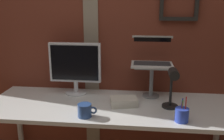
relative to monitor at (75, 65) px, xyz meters
The scene contains 9 objects.
brick_wall_back 0.44m from the monitor, 39.13° to the left, with size 3.71×0.16×2.62m.
desk 0.50m from the monitor, 32.84° to the right, with size 1.93×0.66×0.72m.
monitor is the anchor object (origin of this frame).
laptop_stand 0.64m from the monitor, ahead, with size 0.28×0.22×0.27m.
laptop 0.65m from the monitor, ahead, with size 0.34×0.27×0.23m.
desk_lamp 0.82m from the monitor, 18.82° to the right, with size 0.12×0.20×0.32m.
pen_cup 0.96m from the monitor, 28.04° to the right, with size 0.09×0.09×0.17m.
coffee_mug 0.52m from the monitor, 68.56° to the right, with size 0.13×0.10×0.09m.
paper_clutter_stack 0.53m from the monitor, 26.12° to the right, with size 0.20×0.14×0.06m, color silver.
Camera 1 is at (0.31, -1.74, 1.51)m, focal length 40.83 mm.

